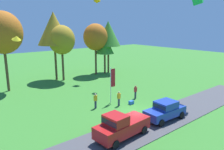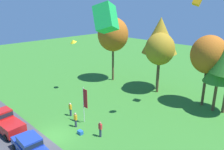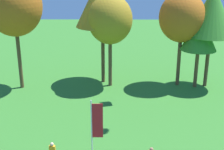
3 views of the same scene
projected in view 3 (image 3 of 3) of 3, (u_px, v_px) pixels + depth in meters
tree_far_right at (14, 6)px, 28.90m from camera, size 5.21×5.21×10.99m
tree_center_back at (110, 20)px, 29.91m from camera, size 4.33×4.33×9.14m
tree_far_left at (182, 17)px, 30.04m from camera, size 4.46×4.46×9.41m
tree_left_of_center at (200, 33)px, 29.91m from camera, size 3.48×3.48×7.34m
tree_right_of_center at (212, 12)px, 29.55m from camera, size 4.67×4.67×9.87m
flag_banner at (96, 125)px, 18.28m from camera, size 0.71×0.08×4.36m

